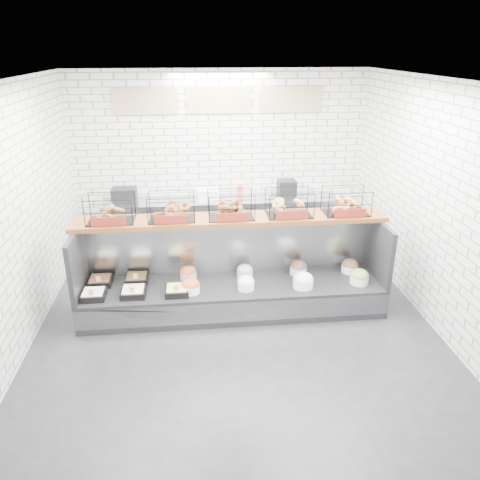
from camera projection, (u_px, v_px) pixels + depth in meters
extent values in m
plane|color=black|center=(235.00, 321.00, 6.12)|extent=(5.50, 5.50, 0.00)
cube|color=white|center=(220.00, 160.00, 8.07)|extent=(5.00, 0.02, 3.00)
cube|color=white|center=(16.00, 220.00, 5.31)|extent=(0.02, 5.50, 3.00)
cube|color=white|center=(436.00, 206.00, 5.78)|extent=(0.02, 5.50, 3.00)
cube|color=white|center=(234.00, 80.00, 4.96)|extent=(5.00, 5.50, 0.02)
cube|color=#CAB18C|center=(145.00, 101.00, 7.54)|extent=(1.05, 0.03, 0.42)
cube|color=#CAB18C|center=(219.00, 100.00, 7.65)|extent=(1.05, 0.03, 0.42)
cube|color=#CAB18C|center=(291.00, 100.00, 7.77)|extent=(1.05, 0.03, 0.42)
cube|color=black|center=(233.00, 296.00, 6.32)|extent=(4.00, 0.90, 0.40)
cube|color=#93969B|center=(236.00, 312.00, 5.91)|extent=(4.00, 0.03, 0.28)
cube|color=#93969B|center=(230.00, 244.00, 6.47)|extent=(4.00, 0.08, 0.80)
cube|color=black|center=(78.00, 263.00, 5.90)|extent=(0.06, 0.90, 0.80)
cube|color=black|center=(379.00, 250.00, 6.28)|extent=(0.06, 0.90, 0.80)
cube|color=black|center=(94.00, 295.00, 5.87)|extent=(0.30, 0.30, 0.08)
cube|color=white|center=(93.00, 293.00, 5.86)|extent=(0.25, 0.25, 0.04)
cube|color=gold|center=(91.00, 293.00, 5.74)|extent=(0.06, 0.01, 0.08)
cube|color=black|center=(100.00, 281.00, 6.21)|extent=(0.30, 0.30, 0.08)
cube|color=brown|center=(100.00, 279.00, 6.19)|extent=(0.26, 0.26, 0.04)
cube|color=gold|center=(98.00, 279.00, 6.08)|extent=(0.06, 0.01, 0.08)
cube|color=black|center=(133.00, 292.00, 5.93)|extent=(0.31, 0.31, 0.08)
cube|color=white|center=(133.00, 290.00, 5.92)|extent=(0.26, 0.26, 0.04)
cube|color=gold|center=(132.00, 290.00, 5.80)|extent=(0.06, 0.01, 0.08)
cube|color=black|center=(137.00, 279.00, 6.27)|extent=(0.30, 0.30, 0.08)
cube|color=brown|center=(137.00, 277.00, 6.26)|extent=(0.25, 0.25, 0.04)
cube|color=gold|center=(135.00, 276.00, 6.14)|extent=(0.06, 0.01, 0.08)
cube|color=black|center=(177.00, 291.00, 5.97)|extent=(0.30, 0.30, 0.08)
cube|color=#F7E57E|center=(177.00, 288.00, 5.95)|extent=(0.25, 0.25, 0.04)
cube|color=gold|center=(176.00, 289.00, 5.84)|extent=(0.06, 0.01, 0.08)
cylinder|color=white|center=(191.00, 289.00, 5.99)|extent=(0.23, 0.23, 0.11)
ellipsoid|color=#CC522B|center=(191.00, 284.00, 5.97)|extent=(0.23, 0.23, 0.16)
cylinder|color=white|center=(188.00, 275.00, 6.33)|extent=(0.23, 0.23, 0.11)
ellipsoid|color=#CF5D2B|center=(188.00, 271.00, 6.31)|extent=(0.22, 0.22, 0.16)
cylinder|color=white|center=(246.00, 285.00, 6.07)|extent=(0.22, 0.22, 0.11)
ellipsoid|color=white|center=(246.00, 281.00, 6.05)|extent=(0.22, 0.22, 0.15)
cylinder|color=white|center=(245.00, 274.00, 6.38)|extent=(0.22, 0.22, 0.11)
ellipsoid|color=silver|center=(245.00, 270.00, 6.36)|extent=(0.21, 0.21, 0.15)
cylinder|color=white|center=(303.00, 283.00, 6.12)|extent=(0.27, 0.27, 0.11)
ellipsoid|color=silver|center=(303.00, 279.00, 6.10)|extent=(0.26, 0.26, 0.18)
cylinder|color=white|center=(298.00, 270.00, 6.48)|extent=(0.24, 0.24, 0.11)
ellipsoid|color=brown|center=(298.00, 266.00, 6.46)|extent=(0.23, 0.23, 0.16)
cylinder|color=white|center=(359.00, 279.00, 6.23)|extent=(0.25, 0.25, 0.11)
ellipsoid|color=olive|center=(360.00, 275.00, 6.20)|extent=(0.24, 0.24, 0.17)
cylinder|color=white|center=(350.00, 268.00, 6.54)|extent=(0.23, 0.23, 0.11)
ellipsoid|color=brown|center=(350.00, 264.00, 6.51)|extent=(0.23, 0.23, 0.16)
cube|color=#532911|center=(231.00, 219.00, 6.12)|extent=(4.10, 0.50, 0.06)
cube|color=black|center=(110.00, 209.00, 5.90)|extent=(0.60, 0.38, 0.34)
cube|color=maroon|center=(109.00, 222.00, 5.76)|extent=(0.42, 0.02, 0.11)
cube|color=black|center=(171.00, 207.00, 5.97)|extent=(0.60, 0.38, 0.34)
cube|color=maroon|center=(171.00, 219.00, 5.83)|extent=(0.42, 0.02, 0.11)
cube|color=black|center=(231.00, 205.00, 6.05)|extent=(0.60, 0.38, 0.34)
cube|color=maroon|center=(232.00, 217.00, 5.90)|extent=(0.42, 0.02, 0.11)
cube|color=black|center=(289.00, 203.00, 6.12)|extent=(0.60, 0.38, 0.34)
cube|color=maroon|center=(292.00, 215.00, 5.97)|extent=(0.42, 0.02, 0.11)
cube|color=black|center=(346.00, 201.00, 6.19)|extent=(0.60, 0.38, 0.34)
cube|color=maroon|center=(350.00, 213.00, 6.05)|extent=(0.42, 0.02, 0.11)
cube|color=#93969B|center=(222.00, 224.00, 8.18)|extent=(4.00, 0.60, 0.90)
cube|color=black|center=(124.00, 195.00, 7.81)|extent=(0.40, 0.30, 0.24)
cube|color=silver|center=(208.00, 195.00, 7.94)|extent=(0.35, 0.28, 0.18)
cylinder|color=red|center=(240.00, 192.00, 8.02)|extent=(0.09, 0.09, 0.22)
cube|color=black|center=(287.00, 189.00, 8.05)|extent=(0.30, 0.30, 0.30)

